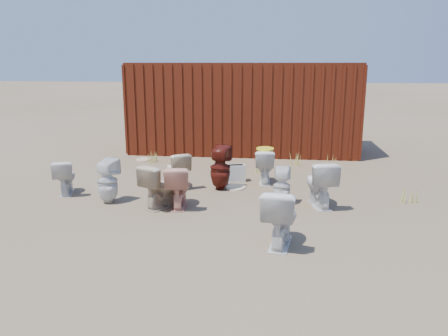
# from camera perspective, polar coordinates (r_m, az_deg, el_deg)

# --- Properties ---
(ground) EXTENTS (100.00, 100.00, 0.00)m
(ground) POSITION_cam_1_polar(r_m,az_deg,el_deg) (7.43, -0.56, -5.21)
(ground) COLOR brown
(ground) RESTS_ON ground
(shipping_container) EXTENTS (6.00, 2.40, 2.40)m
(shipping_container) POSITION_cam_1_polar(r_m,az_deg,el_deg) (12.27, 2.62, 7.96)
(shipping_container) COLOR #46180B
(shipping_container) RESTS_ON ground
(toilet_front_a) EXTENTS (0.54, 0.72, 0.65)m
(toilet_front_a) POSITION_cam_1_polar(r_m,az_deg,el_deg) (8.64, -20.05, -1.09)
(toilet_front_a) COLOR silver
(toilet_front_a) RESTS_ON ground
(toilet_front_pink) EXTENTS (0.48, 0.75, 0.73)m
(toilet_front_pink) POSITION_cam_1_polar(r_m,az_deg,el_deg) (7.41, -5.95, -2.36)
(toilet_front_pink) COLOR #DE9880
(toilet_front_pink) RESTS_ON ground
(toilet_front_c) EXTENTS (0.56, 0.84, 0.80)m
(toilet_front_c) POSITION_cam_1_polar(r_m,az_deg,el_deg) (5.88, 7.38, -6.33)
(toilet_front_c) COLOR white
(toilet_front_c) RESTS_ON ground
(toilet_front_maroon) EXTENTS (0.45, 0.46, 0.86)m
(toilet_front_maroon) POSITION_cam_1_polar(r_m,az_deg,el_deg) (8.37, -0.50, 0.01)
(toilet_front_maroon) COLOR #54160E
(toilet_front_maroon) RESTS_ON ground
(toilet_front_e) EXTENTS (0.60, 0.86, 0.80)m
(toilet_front_e) POSITION_cam_1_polar(r_m,az_deg,el_deg) (7.58, 12.41, -1.97)
(toilet_front_e) COLOR white
(toilet_front_e) RESTS_ON ground
(toilet_back_a) EXTENTS (0.45, 0.45, 0.78)m
(toilet_back_a) POSITION_cam_1_polar(r_m,az_deg,el_deg) (7.84, -14.99, -1.67)
(toilet_back_a) COLOR silver
(toilet_back_a) RESTS_ON ground
(toilet_back_beige_left) EXTENTS (0.70, 0.79, 0.70)m
(toilet_back_beige_left) POSITION_cam_1_polar(r_m,az_deg,el_deg) (8.61, -6.21, -0.23)
(toilet_back_beige_left) COLOR beige
(toilet_back_beige_left) RESTS_ON ground
(toilet_back_beige_right) EXTENTS (0.72, 0.85, 0.76)m
(toilet_back_beige_right) POSITION_cam_1_polar(r_m,az_deg,el_deg) (7.44, -8.20, -2.27)
(toilet_back_beige_right) COLOR #C7B192
(toilet_back_beige_right) RESTS_ON ground
(toilet_back_yellowlid) EXTENTS (0.41, 0.69, 0.70)m
(toilet_back_yellowlid) POSITION_cam_1_polar(r_m,az_deg,el_deg) (8.90, 5.34, 0.24)
(toilet_back_yellowlid) COLOR white
(toilet_back_yellowlid) RESTS_ON ground
(toilet_back_e) EXTENTS (0.32, 0.32, 0.66)m
(toilet_back_e) POSITION_cam_1_polar(r_m,az_deg,el_deg) (7.57, 7.56, -2.36)
(toilet_back_e) COLOR silver
(toilet_back_e) RESTS_ON ground
(yellow_lid) EXTENTS (0.35, 0.44, 0.02)m
(yellow_lid) POSITION_cam_1_polar(r_m,az_deg,el_deg) (8.83, 5.39, 2.52)
(yellow_lid) COLOR yellow
(yellow_lid) RESTS_ON toilet_back_yellowlid
(loose_tank) EXTENTS (0.54, 0.33, 0.35)m
(loose_tank) POSITION_cam_1_polar(r_m,az_deg,el_deg) (9.01, 1.16, -0.68)
(loose_tank) COLOR silver
(loose_tank) RESTS_ON ground
(loose_lid_near) EXTENTS (0.45, 0.55, 0.02)m
(loose_lid_near) POSITION_cam_1_polar(r_m,az_deg,el_deg) (8.58, 1.55, -2.53)
(loose_lid_near) COLOR beige
(loose_lid_near) RESTS_ON ground
(loose_lid_far) EXTENTS (0.45, 0.54, 0.02)m
(loose_lid_far) POSITION_cam_1_polar(r_m,az_deg,el_deg) (11.25, -10.50, 1.11)
(loose_lid_far) COLOR #CAB392
(loose_lid_far) RESTS_ON ground
(weed_clump_a) EXTENTS (0.36, 0.36, 0.28)m
(weed_clump_a) POSITION_cam_1_polar(r_m,az_deg,el_deg) (10.89, -8.71, 1.48)
(weed_clump_a) COLOR #A8A943
(weed_clump_a) RESTS_ON ground
(weed_clump_b) EXTENTS (0.32, 0.32, 0.25)m
(weed_clump_b) POSITION_cam_1_polar(r_m,az_deg,el_deg) (9.91, 5.12, 0.27)
(weed_clump_b) COLOR #A8A943
(weed_clump_b) RESTS_ON ground
(weed_clump_c) EXTENTS (0.36, 0.36, 0.32)m
(weed_clump_c) POSITION_cam_1_polar(r_m,az_deg,el_deg) (10.43, 14.11, 0.78)
(weed_clump_c) COLOR #A8A943
(weed_clump_c) RESTS_ON ground
(weed_clump_d) EXTENTS (0.30, 0.30, 0.25)m
(weed_clump_d) POSITION_cam_1_polar(r_m,az_deg,el_deg) (10.81, -0.91, 1.44)
(weed_clump_d) COLOR #A8A943
(weed_clump_d) RESTS_ON ground
(weed_clump_e) EXTENTS (0.34, 0.34, 0.29)m
(weed_clump_e) POSITION_cam_1_polar(r_m,az_deg,el_deg) (10.58, 9.34, 1.13)
(weed_clump_e) COLOR #A8A943
(weed_clump_e) RESTS_ON ground
(weed_clump_f) EXTENTS (0.28, 0.28, 0.26)m
(weed_clump_f) POSITION_cam_1_polar(r_m,az_deg,el_deg) (8.25, 23.43, -3.46)
(weed_clump_f) COLOR #A8A943
(weed_clump_f) RESTS_ON ground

